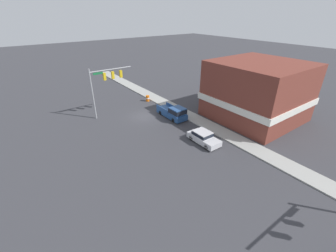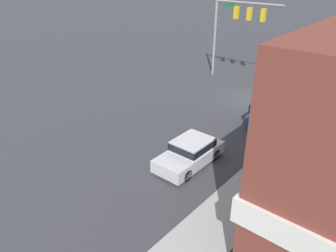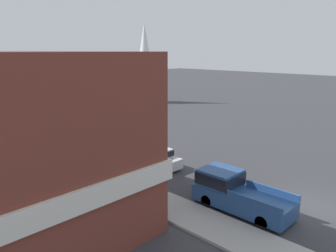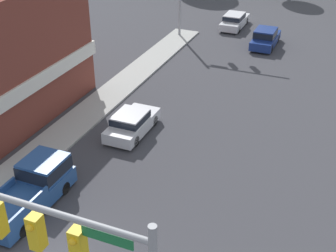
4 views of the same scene
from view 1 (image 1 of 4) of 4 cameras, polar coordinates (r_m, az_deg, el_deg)
ground_plane at (r=34.39m, az=-6.10°, el=2.39°), size 200.00×200.00×0.00m
sidewalk_curb at (r=37.26m, az=1.47°, el=4.68°), size 2.40×60.00×0.14m
near_signal_assembly at (r=34.15m, az=-15.66°, el=11.00°), size 6.39×0.49×7.37m
car_lead at (r=27.53m, az=8.96°, el=-2.78°), size 1.86×4.24×1.43m
pickup_truck_parked at (r=33.31m, az=1.48°, el=3.48°), size 1.98×5.25×1.94m
construction_barrel at (r=40.22m, az=-5.20°, el=7.02°), size 0.65×0.65×1.04m
corner_brick_building at (r=35.03m, az=21.72°, el=8.08°), size 11.96×11.89×8.19m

